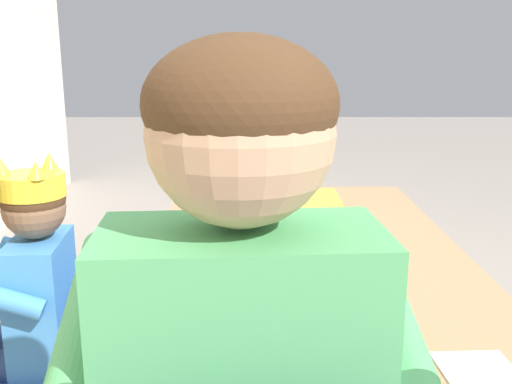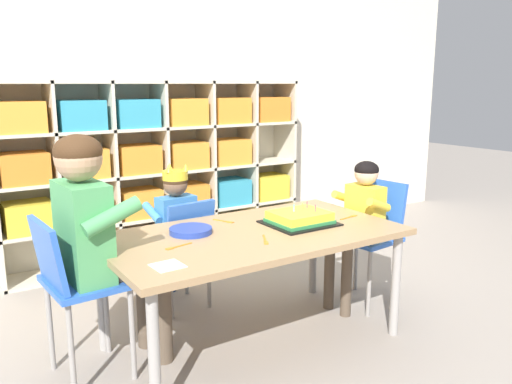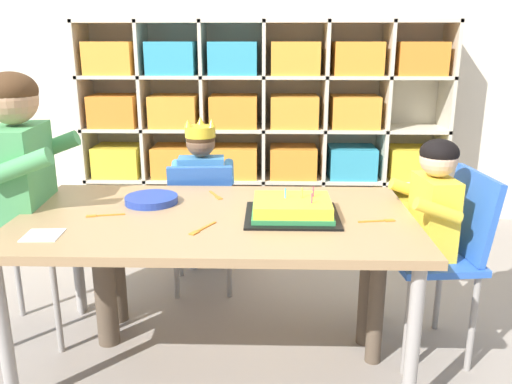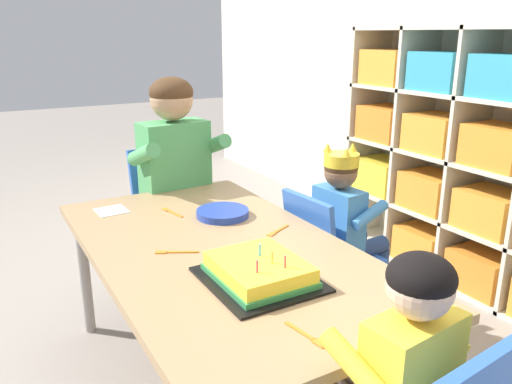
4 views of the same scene
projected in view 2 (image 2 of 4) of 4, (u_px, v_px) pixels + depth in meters
name	position (u px, v px, depth m)	size (l,w,h in m)	color
ground	(253.00, 341.00, 2.57)	(16.00, 16.00, 0.00)	gray
classroom_back_wall	(124.00, 48.00, 3.63)	(6.54, 0.10, 2.99)	beige
storage_cubby_shelf	(161.00, 174.00, 3.73)	(2.21, 0.30, 1.27)	beige
activity_table	(253.00, 242.00, 2.46)	(1.40, 0.77, 0.56)	#A37F56
classroom_chair_blue	(183.00, 246.00, 2.87)	(0.33, 0.35, 0.64)	blue
child_with_crown	(173.00, 218.00, 2.92)	(0.31, 0.31, 0.82)	#3D7FBC
classroom_chair_adult_side	(74.00, 280.00, 2.16)	(0.36, 0.37, 0.72)	blue
adult_helper_seated	(98.00, 228.00, 2.19)	(0.44, 0.42, 1.06)	#4C9E5B
classroom_chair_guest_side	(370.00, 230.00, 2.98)	(0.36, 0.38, 0.71)	blue
guest_at_table_side	(359.00, 215.00, 2.90)	(0.31, 0.31, 0.83)	yellow
birthday_cake_on_tray	(300.00, 219.00, 2.59)	(0.33, 0.29, 0.10)	black
paper_plate_stack	(191.00, 231.00, 2.43)	(0.20, 0.20, 0.03)	#233DA3
paper_napkin_square	(168.00, 266.00, 1.99)	(0.11, 0.11, 0.00)	white
fork_near_cake_tray	(225.00, 221.00, 2.64)	(0.07, 0.12, 0.00)	orange
fork_by_napkin	(265.00, 240.00, 2.32)	(0.08, 0.13, 0.00)	orange
fork_scattered_mid_table	(349.00, 217.00, 2.72)	(0.13, 0.04, 0.00)	orange
fork_at_table_front_edge	(177.00, 247.00, 2.23)	(0.13, 0.04, 0.00)	orange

